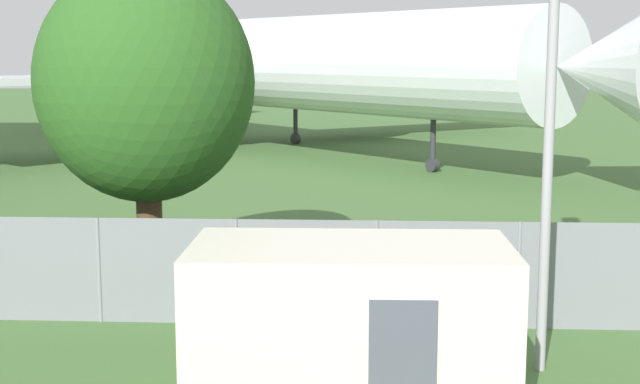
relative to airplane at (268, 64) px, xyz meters
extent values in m
cylinder|color=gray|center=(0.22, -30.14, -3.42)|extent=(0.07, 0.07, 1.96)
cylinder|color=gray|center=(2.76, -30.14, -3.42)|extent=(0.07, 0.07, 1.96)
cylinder|color=gray|center=(5.31, -30.14, -3.42)|extent=(0.07, 0.07, 1.96)
cylinder|color=gray|center=(7.85, -30.14, -3.42)|extent=(0.07, 0.07, 1.96)
cube|color=slate|center=(2.76, -30.14, -3.42)|extent=(56.00, 0.01, 1.96)
cylinder|color=silver|center=(0.30, -0.33, 0.06)|extent=(26.56, 28.49, 4.54)
cone|color=silver|center=(13.44, -14.72, 0.06)|extent=(6.41, 6.41, 4.54)
cone|color=silver|center=(-13.21, 14.48, 0.06)|extent=(6.84, 6.94, 4.08)
cube|color=silver|center=(6.54, 7.69, -0.63)|extent=(15.51, 12.73, 0.30)
cylinder|color=#939399|center=(4.55, 6.42, -1.80)|extent=(4.26, 4.39, 2.04)
cube|color=silver|center=(-8.25, -5.81, -0.63)|extent=(13.59, 15.01, 0.30)
cylinder|color=#939399|center=(-6.81, -3.94, -1.80)|extent=(4.26, 4.39, 2.04)
cube|color=silver|center=(-10.38, 11.38, 0.51)|extent=(9.82, 9.41, 0.20)
cylinder|color=#2D2D33|center=(7.85, -8.60, -3.30)|extent=(0.24, 0.24, 2.18)
cylinder|color=#2D2D33|center=(7.85, -8.60, -4.12)|extent=(0.60, 0.62, 0.56)
cylinder|color=#2D2D33|center=(1.15, 2.77, -3.30)|extent=(0.24, 0.24, 2.18)
cylinder|color=#2D2D33|center=(1.15, 2.77, -4.12)|extent=(0.60, 0.62, 0.56)
cylinder|color=#2D2D33|center=(-2.87, -0.90, -3.30)|extent=(0.24, 0.24, 2.18)
cylinder|color=#2D2D33|center=(-2.87, -0.90, -4.12)|extent=(0.60, 0.62, 0.56)
cube|color=beige|center=(4.92, -34.17, -3.20)|extent=(4.36, 2.33, 2.39)
cube|color=#4C515B|center=(5.59, -35.30, -3.40)|extent=(0.84, 0.05, 1.90)
cylinder|color=#4C3823|center=(0.78, -28.52, -3.13)|extent=(0.51, 0.51, 2.54)
ellipsoid|color=#28561E|center=(0.78, -28.52, -0.04)|extent=(4.28, 4.28, 4.71)
cylinder|color=#99999E|center=(7.87, -32.26, -0.14)|extent=(0.16, 0.16, 8.51)
camera|label=1|loc=(5.14, -45.84, 0.52)|focal=50.00mm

